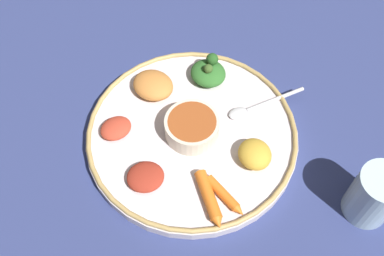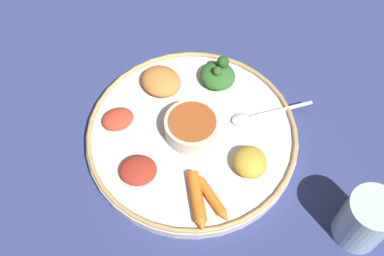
{
  "view_description": "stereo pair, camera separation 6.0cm",
  "coord_description": "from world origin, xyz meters",
  "px_view_note": "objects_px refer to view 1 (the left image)",
  "views": [
    {
      "loc": [
        0.23,
        0.34,
        0.67
      ],
      "look_at": [
        0.0,
        0.0,
        0.03
      ],
      "focal_mm": 42.76,
      "sensor_mm": 36.0,
      "label": 1
    },
    {
      "loc": [
        0.17,
        0.37,
        0.67
      ],
      "look_at": [
        0.0,
        0.0,
        0.03
      ],
      "focal_mm": 42.76,
      "sensor_mm": 36.0,
      "label": 2
    }
  ],
  "objects_px": {
    "carrot_outer": "(225,196)",
    "drinking_glass": "(373,197)",
    "spoon": "(254,107)",
    "greens_pile": "(208,72)",
    "center_bowl": "(192,127)",
    "carrot_near_spoon": "(209,199)"
  },
  "relations": [
    {
      "from": "spoon",
      "to": "carrot_outer",
      "type": "height_order",
      "value": "carrot_outer"
    },
    {
      "from": "carrot_outer",
      "to": "center_bowl",
      "type": "bearing_deg",
      "value": -100.82
    },
    {
      "from": "center_bowl",
      "to": "drinking_glass",
      "type": "xyz_separation_m",
      "value": [
        -0.15,
        0.25,
        0.0
      ]
    },
    {
      "from": "drinking_glass",
      "to": "spoon",
      "type": "bearing_deg",
      "value": -81.61
    },
    {
      "from": "carrot_near_spoon",
      "to": "drinking_glass",
      "type": "bearing_deg",
      "value": 145.31
    },
    {
      "from": "spoon",
      "to": "greens_pile",
      "type": "relative_size",
      "value": 1.88
    },
    {
      "from": "center_bowl",
      "to": "carrot_outer",
      "type": "relative_size",
      "value": 1.12
    },
    {
      "from": "greens_pile",
      "to": "carrot_near_spoon",
      "type": "height_order",
      "value": "greens_pile"
    },
    {
      "from": "center_bowl",
      "to": "carrot_near_spoon",
      "type": "height_order",
      "value": "center_bowl"
    },
    {
      "from": "spoon",
      "to": "greens_pile",
      "type": "bearing_deg",
      "value": -74.74
    },
    {
      "from": "carrot_outer",
      "to": "drinking_glass",
      "type": "xyz_separation_m",
      "value": [
        -0.18,
        0.13,
        0.02
      ]
    },
    {
      "from": "center_bowl",
      "to": "carrot_near_spoon",
      "type": "xyz_separation_m",
      "value": [
        0.05,
        0.12,
        -0.01
      ]
    },
    {
      "from": "carrot_outer",
      "to": "drinking_glass",
      "type": "bearing_deg",
      "value": 143.74
    },
    {
      "from": "center_bowl",
      "to": "greens_pile",
      "type": "bearing_deg",
      "value": -137.91
    },
    {
      "from": "center_bowl",
      "to": "carrot_outer",
      "type": "height_order",
      "value": "center_bowl"
    },
    {
      "from": "carrot_near_spoon",
      "to": "carrot_outer",
      "type": "relative_size",
      "value": 1.19
    },
    {
      "from": "center_bowl",
      "to": "spoon",
      "type": "bearing_deg",
      "value": 170.79
    },
    {
      "from": "center_bowl",
      "to": "carrot_near_spoon",
      "type": "relative_size",
      "value": 0.94
    },
    {
      "from": "spoon",
      "to": "carrot_near_spoon",
      "type": "xyz_separation_m",
      "value": [
        0.16,
        0.1,
        0.01
      ]
    },
    {
      "from": "greens_pile",
      "to": "drinking_glass",
      "type": "bearing_deg",
      "value": 100.47
    },
    {
      "from": "greens_pile",
      "to": "carrot_near_spoon",
      "type": "xyz_separation_m",
      "value": [
        0.14,
        0.2,
        -0.01
      ]
    },
    {
      "from": "center_bowl",
      "to": "drinking_glass",
      "type": "distance_m",
      "value": 0.3
    }
  ]
}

